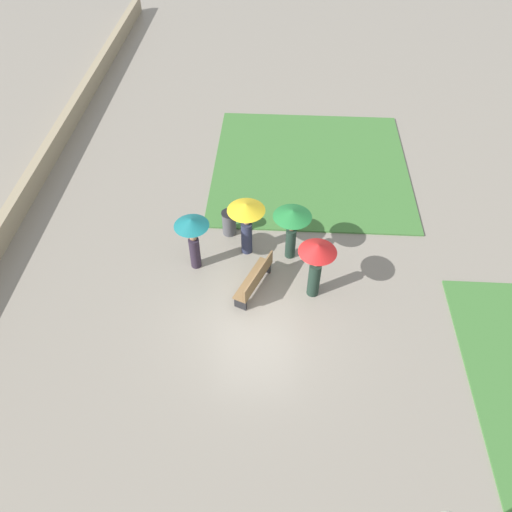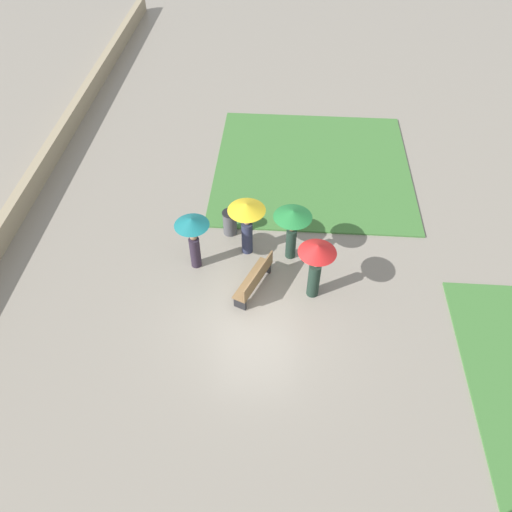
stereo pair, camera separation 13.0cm
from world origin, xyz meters
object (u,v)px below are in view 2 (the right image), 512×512
at_px(trash_bin, 230,223).
at_px(crowd_person_yellow, 247,217).
at_px(park_bench, 255,279).
at_px(crowd_person_green, 292,222).
at_px(crowd_person_red, 316,259).
at_px(crowd_person_teal, 193,232).

relative_size(trash_bin, crowd_person_yellow, 0.45).
distance_m(park_bench, crowd_person_green, 2.04).
xyz_separation_m(park_bench, crowd_person_red, (0.03, 1.70, 0.99)).
bearing_deg(crowd_person_red, crowd_person_yellow, -95.05).
distance_m(trash_bin, crowd_person_green, 2.43).
distance_m(park_bench, crowd_person_teal, 2.29).
relative_size(crowd_person_yellow, crowd_person_red, 0.97).
bearing_deg(trash_bin, crowd_person_green, 64.96).
bearing_deg(crowd_person_yellow, park_bench, -157.65).
distance_m(park_bench, crowd_person_red, 1.97).
bearing_deg(crowd_person_yellow, trash_bin, 47.54).
bearing_deg(park_bench, crowd_person_yellow, -143.93).
xyz_separation_m(trash_bin, crowd_person_red, (2.45, 2.70, 1.02)).
relative_size(park_bench, trash_bin, 2.08).
bearing_deg(crowd_person_green, crowd_person_teal, 124.74).
xyz_separation_m(park_bench, crowd_person_teal, (-0.89, -1.89, 0.94)).
bearing_deg(crowd_person_red, crowd_person_green, -122.14).
relative_size(park_bench, crowd_person_red, 0.90).
distance_m(crowd_person_yellow, crowd_person_teal, 1.69).
height_order(park_bench, trash_bin, park_bench).
bearing_deg(crowd_person_red, park_bench, -57.51).
distance_m(crowd_person_teal, crowd_person_green, 2.97).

